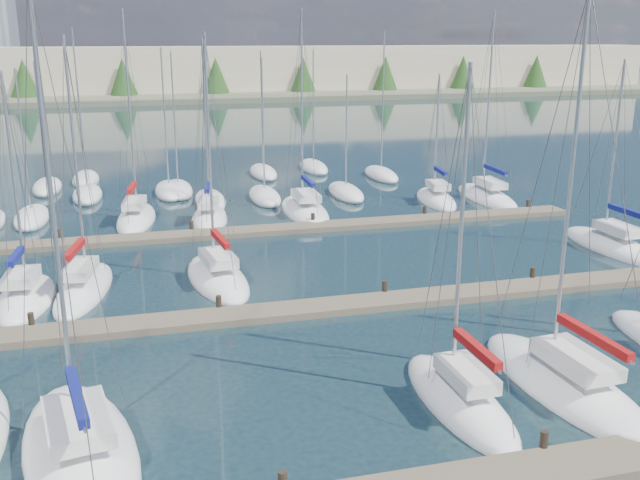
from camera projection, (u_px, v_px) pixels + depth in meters
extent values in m
plane|color=#1C3138|center=(206.00, 158.00, 73.52)|extent=(400.00, 400.00, 0.00)
cylinder|color=#2D261C|center=(543.00, 447.00, 21.39)|extent=(0.26, 0.26, 1.10)
cube|color=#6B5E4C|center=(309.00, 309.00, 32.61)|extent=(44.00, 1.80, 0.35)
cylinder|color=#2D261C|center=(32.00, 325.00, 30.45)|extent=(0.26, 0.26, 1.10)
cylinder|color=#2D261C|center=(219.00, 307.00, 32.42)|extent=(0.26, 0.26, 1.10)
cylinder|color=#2D261C|center=(385.00, 292.00, 34.40)|extent=(0.26, 0.26, 1.10)
cylinder|color=#2D261C|center=(532.00, 278.00, 36.37)|extent=(0.26, 0.26, 1.10)
cube|color=#6B5E4C|center=(256.00, 231.00, 45.62)|extent=(44.00, 1.80, 0.35)
cylinder|color=#2D261C|center=(59.00, 238.00, 43.45)|extent=(0.26, 0.26, 1.10)
cylinder|color=#2D261C|center=(192.00, 229.00, 45.42)|extent=(0.26, 0.26, 1.10)
cylinder|color=#2D261C|center=(313.00, 221.00, 47.40)|extent=(0.26, 0.26, 1.10)
cylinder|color=#2D261C|center=(425.00, 214.00, 49.37)|extent=(0.26, 0.26, 1.10)
cylinder|color=#2D261C|center=(528.00, 207.00, 51.34)|extent=(0.26, 0.26, 1.10)
ellipsoid|color=white|center=(210.00, 220.00, 48.66)|extent=(3.46, 7.01, 1.60)
cube|color=silver|center=(209.00, 203.00, 47.98)|extent=(1.69, 2.53, 0.50)
cylinder|color=#9EA0A5|center=(206.00, 123.00, 47.37)|extent=(0.14, 0.14, 10.96)
cylinder|color=#9EA0A5|center=(208.00, 189.00, 47.18)|extent=(0.54, 2.80, 0.10)
cube|color=navy|center=(207.00, 187.00, 47.14)|extent=(0.70, 2.61, 0.30)
ellipsoid|color=white|center=(564.00, 387.00, 25.60)|extent=(3.51, 9.39, 1.60)
cube|color=black|center=(564.00, 387.00, 25.60)|extent=(1.80, 4.51, 0.12)
cube|color=silver|center=(576.00, 359.00, 24.82)|extent=(1.82, 3.32, 0.50)
cylinder|color=#9EA0A5|center=(571.00, 182.00, 24.24)|extent=(0.14, 0.14, 12.64)
cylinder|color=#9EA0A5|center=(593.00, 340.00, 23.86)|extent=(0.33, 3.88, 0.10)
cube|color=maroon|center=(593.00, 336.00, 23.82)|extent=(0.51, 3.58, 0.30)
ellipsoid|color=white|center=(136.00, 220.00, 48.74)|extent=(3.49, 8.37, 1.60)
cube|color=black|center=(136.00, 220.00, 48.74)|extent=(1.77, 4.03, 0.12)
cube|color=silver|center=(134.00, 203.00, 48.00)|extent=(1.71, 3.00, 0.50)
cylinder|color=#9EA0A5|center=(130.00, 109.00, 47.31)|extent=(0.14, 0.14, 12.78)
cylinder|color=#9EA0A5|center=(132.00, 190.00, 47.09)|extent=(0.54, 3.40, 0.10)
cube|color=maroon|center=(132.00, 188.00, 47.05)|extent=(0.71, 3.15, 0.30)
ellipsoid|color=white|center=(26.00, 301.00, 33.90)|extent=(3.02, 6.81, 1.60)
cube|color=black|center=(26.00, 301.00, 33.90)|extent=(1.55, 3.28, 0.12)
cube|color=silver|center=(21.00, 277.00, 33.23)|extent=(1.56, 2.42, 0.50)
cylinder|color=#9EA0A5|center=(14.00, 178.00, 32.78)|extent=(0.14, 0.14, 9.62)
cylinder|color=#9EA0A5|center=(16.00, 259.00, 32.43)|extent=(0.31, 2.79, 0.10)
cube|color=navy|center=(16.00, 257.00, 32.40)|extent=(0.49, 2.58, 0.30)
ellipsoid|color=white|center=(459.00, 404.00, 24.45)|extent=(2.40, 7.34, 1.60)
cube|color=maroon|center=(459.00, 404.00, 24.45)|extent=(1.24, 3.53, 0.12)
cube|color=silver|center=(466.00, 374.00, 23.75)|extent=(1.30, 2.58, 0.50)
cylinder|color=#9EA0A5|center=(461.00, 225.00, 23.27)|extent=(0.14, 0.14, 10.33)
cylinder|color=#9EA0A5|center=(477.00, 352.00, 22.92)|extent=(0.15, 3.07, 0.10)
cube|color=maroon|center=(477.00, 349.00, 22.88)|extent=(0.35, 2.83, 0.30)
ellipsoid|color=white|center=(486.00, 198.00, 55.22)|extent=(3.03, 9.19, 1.60)
cube|color=black|center=(486.00, 198.00, 55.22)|extent=(1.56, 4.41, 0.12)
cube|color=silver|center=(490.00, 183.00, 54.43)|extent=(1.59, 3.24, 0.50)
cylinder|color=#9EA0A5|center=(489.00, 100.00, 53.83)|extent=(0.14, 0.14, 12.87)
cylinder|color=#9EA0A5|center=(495.00, 171.00, 53.46)|extent=(0.26, 3.82, 0.10)
cube|color=navy|center=(495.00, 170.00, 53.43)|extent=(0.45, 3.52, 0.30)
ellipsoid|color=white|center=(80.00, 452.00, 21.58)|extent=(4.74, 9.25, 1.60)
cube|color=silver|center=(78.00, 421.00, 20.84)|extent=(2.31, 3.35, 0.50)
cylinder|color=#9EA0A5|center=(53.00, 210.00, 20.16)|extent=(0.14, 0.14, 12.69)
cylinder|color=#9EA0A5|center=(77.00, 400.00, 19.93)|extent=(0.72, 3.67, 0.10)
cube|color=navy|center=(77.00, 396.00, 19.90)|extent=(0.87, 3.41, 0.30)
ellipsoid|color=white|center=(217.00, 280.00, 36.80)|extent=(3.56, 8.02, 1.60)
cube|color=maroon|center=(217.00, 280.00, 36.80)|extent=(1.82, 3.86, 0.12)
cube|color=silver|center=(218.00, 258.00, 36.09)|extent=(1.79, 2.87, 0.50)
cylinder|color=#9EA0A5|center=(209.00, 149.00, 35.50)|extent=(0.14, 0.14, 11.28)
cylinder|color=#9EA0A5|center=(220.00, 241.00, 35.24)|extent=(0.46, 3.25, 0.10)
cube|color=maroon|center=(220.00, 239.00, 35.21)|extent=(0.63, 3.01, 0.30)
ellipsoid|color=white|center=(85.00, 291.00, 35.16)|extent=(3.60, 8.15, 1.60)
cube|color=silver|center=(80.00, 269.00, 34.42)|extent=(1.70, 2.93, 0.50)
cylinder|color=#9EA0A5|center=(75.00, 156.00, 33.93)|extent=(0.14, 0.14, 11.16)
cylinder|color=#9EA0A5|center=(75.00, 252.00, 33.53)|extent=(0.69, 3.27, 0.10)
cube|color=maroon|center=(75.00, 249.00, 33.49)|extent=(0.84, 3.05, 0.30)
ellipsoid|color=white|center=(305.00, 212.00, 50.96)|extent=(3.15, 8.85, 1.60)
cube|color=maroon|center=(305.00, 212.00, 50.96)|extent=(1.63, 4.25, 0.12)
cube|color=silver|center=(306.00, 195.00, 50.19)|extent=(1.69, 3.11, 0.50)
cylinder|color=#9EA0A5|center=(302.00, 105.00, 49.54)|extent=(0.14, 0.14, 12.89)
cylinder|color=#9EA0A5|center=(308.00, 183.00, 49.24)|extent=(0.19, 3.69, 0.10)
cube|color=navy|center=(308.00, 181.00, 49.21)|extent=(0.39, 3.40, 0.30)
ellipsoid|color=white|center=(436.00, 201.00, 54.37)|extent=(3.28, 7.10, 1.60)
cube|color=silver|center=(438.00, 185.00, 53.69)|extent=(1.63, 2.55, 0.50)
cylinder|color=#9EA0A5|center=(437.00, 131.00, 53.44)|extent=(0.14, 0.14, 8.42)
cylinder|color=#9EA0A5|center=(441.00, 173.00, 52.88)|extent=(0.47, 2.86, 0.10)
cube|color=navy|center=(441.00, 171.00, 52.84)|extent=(0.64, 2.66, 0.30)
ellipsoid|color=white|center=(611.00, 248.00, 42.31)|extent=(2.87, 8.41, 1.60)
cube|color=black|center=(611.00, 248.00, 42.31)|extent=(1.48, 4.04, 0.12)
cube|color=silver|center=(618.00, 229.00, 41.57)|extent=(1.52, 2.96, 0.50)
cylinder|color=#9EA0A5|center=(615.00, 146.00, 41.27)|extent=(0.14, 0.14, 9.83)
cylinder|color=#9EA0A5|center=(628.00, 214.00, 40.67)|extent=(0.23, 3.50, 0.10)
cube|color=navy|center=(629.00, 212.00, 40.63)|extent=(0.42, 3.22, 0.30)
cylinder|color=#9EA0A5|center=(174.00, 119.00, 55.53)|extent=(0.12, 0.12, 10.14)
ellipsoid|color=white|center=(178.00, 190.00, 57.11)|extent=(2.20, 6.40, 1.40)
cylinder|color=#9EA0A5|center=(165.00, 117.00, 55.10)|extent=(0.12, 0.12, 10.49)
ellipsoid|color=white|center=(169.00, 191.00, 56.73)|extent=(2.20, 6.40, 1.40)
cylinder|color=#9EA0A5|center=(313.00, 106.00, 65.33)|extent=(0.12, 0.12, 10.06)
ellipsoid|color=white|center=(314.00, 168.00, 66.90)|extent=(2.20, 6.40, 1.40)
cylinder|color=#9EA0A5|center=(40.00, 122.00, 56.70)|extent=(0.12, 0.12, 9.39)
ellipsoid|color=white|center=(47.00, 187.00, 58.18)|extent=(2.20, 6.40, 1.40)
cylinder|color=#9EA0A5|center=(23.00, 140.00, 46.95)|extent=(0.12, 0.12, 9.30)
ellipsoid|color=white|center=(32.00, 218.00, 48.42)|extent=(2.20, 6.40, 1.40)
cylinder|color=#9EA0A5|center=(383.00, 101.00, 61.55)|extent=(0.12, 0.12, 11.68)
ellipsoid|color=white|center=(381.00, 175.00, 63.35)|extent=(2.20, 6.40, 1.40)
cylinder|color=#9EA0A5|center=(263.00, 125.00, 53.28)|extent=(0.12, 0.12, 9.76)
ellipsoid|color=white|center=(265.00, 197.00, 54.81)|extent=(2.20, 6.40, 1.40)
cylinder|color=#9EA0A5|center=(79.00, 102.00, 59.45)|extent=(0.12, 0.12, 11.95)
ellipsoid|color=white|center=(86.00, 180.00, 61.28)|extent=(2.20, 6.40, 1.40)
cylinder|color=#9EA0A5|center=(346.00, 131.00, 54.82)|extent=(0.12, 0.12, 8.46)
ellipsoid|color=white|center=(346.00, 193.00, 56.17)|extent=(2.20, 6.40, 1.40)
cylinder|color=#9EA0A5|center=(82.00, 135.00, 54.10)|extent=(0.12, 0.12, 8.12)
ellipsoid|color=white|center=(88.00, 195.00, 55.41)|extent=(2.20, 6.40, 1.40)
cylinder|color=#9EA0A5|center=(262.00, 110.00, 62.74)|extent=(0.12, 0.12, 10.00)
ellipsoid|color=white|center=(263.00, 173.00, 64.30)|extent=(2.20, 6.40, 1.40)
cylinder|color=#9EA0A5|center=(207.00, 122.00, 51.82)|extent=(0.12, 0.12, 10.54)
ellipsoid|color=white|center=(210.00, 201.00, 53.45)|extent=(2.20, 6.40, 1.40)
cube|color=#666B51|center=(162.00, 91.00, 156.97)|extent=(400.00, 60.00, 1.00)
cube|color=beige|center=(212.00, 71.00, 148.91)|extent=(200.00, 12.00, 10.00)
cone|color=#284C1E|center=(24.00, 81.00, 133.80)|extent=(6.00, 6.00, 8.00)
cone|color=#284C1E|center=(123.00, 79.00, 138.24)|extent=(6.00, 6.00, 8.00)
cone|color=#284C1E|center=(216.00, 78.00, 142.68)|extent=(6.00, 6.00, 8.00)
cone|color=#284C1E|center=(303.00, 77.00, 147.12)|extent=(6.00, 6.00, 8.00)
cone|color=#284C1E|center=(385.00, 75.00, 151.56)|extent=(6.00, 6.00, 8.00)
cone|color=#284C1E|center=(463.00, 74.00, 156.00)|extent=(6.00, 6.00, 8.00)
cone|color=#284C1E|center=(536.00, 73.00, 160.44)|extent=(6.00, 6.00, 8.00)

